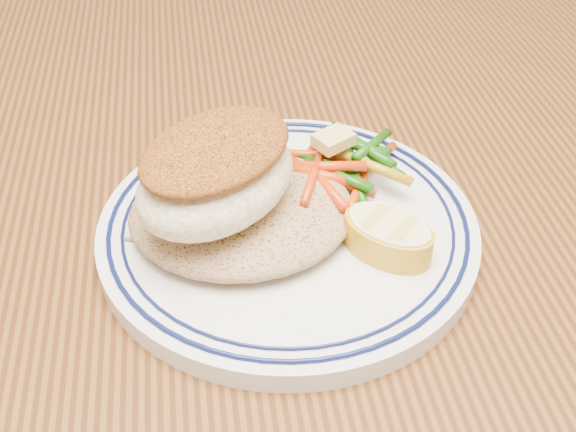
{
  "coord_description": "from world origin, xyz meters",
  "views": [
    {
      "loc": [
        -0.07,
        -0.34,
        1.07
      ],
      "look_at": [
        -0.02,
        0.02,
        0.77
      ],
      "focal_mm": 45.0,
      "sensor_mm": 36.0,
      "label": 1
    }
  ],
  "objects_px": {
    "fish_fillet": "(216,173)",
    "vegetable_pile": "(337,170)",
    "dining_table": "(315,348)",
    "plate": "(288,228)",
    "lemon_wedge": "(388,235)",
    "rice_pilaf": "(242,207)"
  },
  "relations": [
    {
      "from": "lemon_wedge",
      "to": "fish_fillet",
      "type": "bearing_deg",
      "value": 163.47
    },
    {
      "from": "dining_table",
      "to": "plate",
      "type": "height_order",
      "value": "plate"
    },
    {
      "from": "fish_fillet",
      "to": "vegetable_pile",
      "type": "distance_m",
      "value": 0.1
    },
    {
      "from": "rice_pilaf",
      "to": "lemon_wedge",
      "type": "distance_m",
      "value": 0.09
    },
    {
      "from": "fish_fillet",
      "to": "vegetable_pile",
      "type": "xyz_separation_m",
      "value": [
        0.08,
        0.04,
        -0.04
      ]
    },
    {
      "from": "vegetable_pile",
      "to": "fish_fillet",
      "type": "bearing_deg",
      "value": -154.26
    },
    {
      "from": "plate",
      "to": "rice_pilaf",
      "type": "distance_m",
      "value": 0.04
    },
    {
      "from": "dining_table",
      "to": "fish_fillet",
      "type": "bearing_deg",
      "value": 170.57
    },
    {
      "from": "plate",
      "to": "vegetable_pile",
      "type": "distance_m",
      "value": 0.05
    },
    {
      "from": "dining_table",
      "to": "fish_fillet",
      "type": "xyz_separation_m",
      "value": [
        -0.06,
        0.01,
        0.16
      ]
    },
    {
      "from": "plate",
      "to": "vegetable_pile",
      "type": "height_order",
      "value": "vegetable_pile"
    },
    {
      "from": "dining_table",
      "to": "lemon_wedge",
      "type": "bearing_deg",
      "value": -26.81
    },
    {
      "from": "fish_fillet",
      "to": "lemon_wedge",
      "type": "bearing_deg",
      "value": -16.53
    },
    {
      "from": "fish_fillet",
      "to": "rice_pilaf",
      "type": "bearing_deg",
      "value": 30.7
    },
    {
      "from": "fish_fillet",
      "to": "vegetable_pile",
      "type": "height_order",
      "value": "fish_fillet"
    },
    {
      "from": "dining_table",
      "to": "plate",
      "type": "distance_m",
      "value": 0.11
    },
    {
      "from": "plate",
      "to": "dining_table",
      "type": "bearing_deg",
      "value": -42.99
    },
    {
      "from": "dining_table",
      "to": "vegetable_pile",
      "type": "distance_m",
      "value": 0.14
    },
    {
      "from": "fish_fillet",
      "to": "plate",
      "type": "bearing_deg",
      "value": 8.11
    },
    {
      "from": "fish_fillet",
      "to": "lemon_wedge",
      "type": "relative_size",
      "value": 1.75
    },
    {
      "from": "vegetable_pile",
      "to": "lemon_wedge",
      "type": "height_order",
      "value": "vegetable_pile"
    },
    {
      "from": "dining_table",
      "to": "vegetable_pile",
      "type": "bearing_deg",
      "value": 67.42
    }
  ]
}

